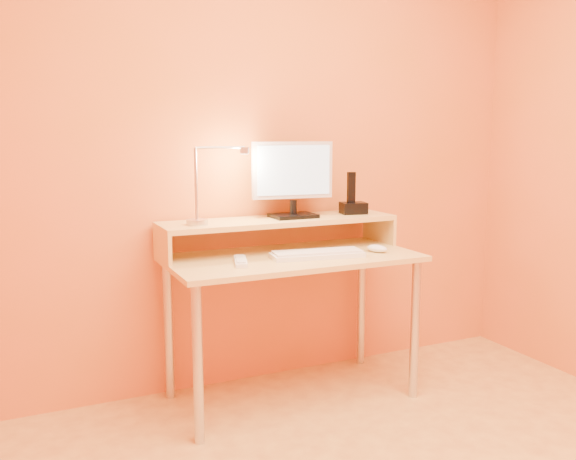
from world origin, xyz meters
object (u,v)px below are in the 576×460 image
monitor_panel (292,170)px  phone_dock (353,208)px  keyboard (317,255)px  lamp_base (197,222)px  remote_control (241,261)px  mouse (377,248)px

monitor_panel → phone_dock: monitor_panel is taller
keyboard → lamp_base: bearing=166.3°
remote_control → keyboard: bearing=14.4°
phone_dock → keyboard: bearing=-133.4°
keyboard → mouse: bearing=6.0°
remote_control → phone_dock: bearing=34.8°
monitor_panel → phone_dock: size_ratio=3.18×
monitor_panel → keyboard: bearing=-80.9°
monitor_panel → mouse: (0.34, -0.27, -0.38)m
keyboard → phone_dock: bearing=44.0°
mouse → remote_control: bearing=153.1°
phone_dock → remote_control: bearing=-152.0°
lamp_base → remote_control: size_ratio=0.50×
monitor_panel → phone_dock: (0.35, -0.01, -0.21)m
phone_dock → mouse: size_ratio=1.18×
phone_dock → mouse: phone_dock is taller
monitor_panel → lamp_base: 0.56m
phone_dock → monitor_panel: bearing=-170.6°
keyboard → remote_control: bearing=-175.1°
lamp_base → mouse: (0.85, -0.23, -0.15)m
phone_dock → mouse: (-0.01, -0.26, -0.17)m
phone_dock → mouse: 0.31m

